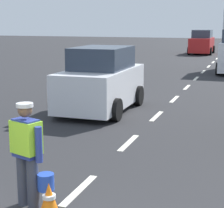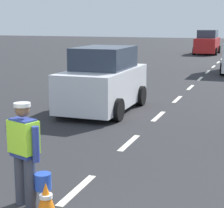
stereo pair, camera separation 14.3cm
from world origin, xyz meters
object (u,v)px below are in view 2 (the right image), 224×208
object	(u,v)px
car_oncoming_lead	(103,81)
car_oncoming_third	(207,43)
road_worker	(25,150)
traffic_cone_far	(46,199)

from	to	relation	value
car_oncoming_lead	car_oncoming_third	size ratio (longest dim) A/B	0.94
car_oncoming_lead	car_oncoming_third	bearing A→B (deg)	89.62
car_oncoming_lead	road_worker	bearing A→B (deg)	-78.58
traffic_cone_far	car_oncoming_lead	size ratio (longest dim) A/B	0.13
traffic_cone_far	car_oncoming_third	distance (m)	32.56
road_worker	traffic_cone_far	distance (m)	0.82
road_worker	car_oncoming_third	xyz separation A→B (m)	(-1.27, 32.35, 0.05)
traffic_cone_far	car_oncoming_lead	xyz separation A→B (m)	(-1.86, 7.28, 0.71)
road_worker	car_oncoming_third	distance (m)	32.38
road_worker	traffic_cone_far	world-z (taller)	road_worker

